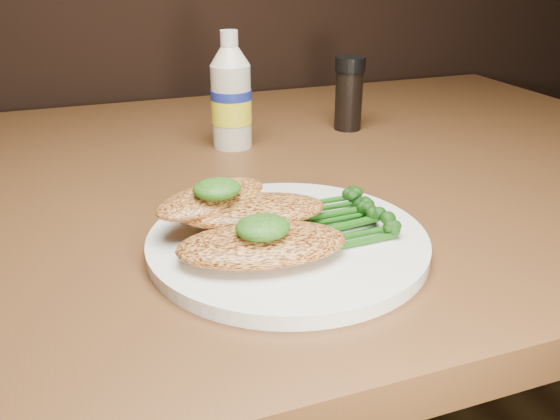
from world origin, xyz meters
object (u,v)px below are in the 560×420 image
object	(u,v)px
mayo_bottle	(231,91)
pepper_grinder	(349,94)
plate	(288,241)
dining_table	(277,397)

from	to	relation	value
mayo_bottle	pepper_grinder	size ratio (longest dim) A/B	1.44
plate	pepper_grinder	distance (m)	0.39
dining_table	plate	size ratio (longest dim) A/B	4.74
dining_table	mayo_bottle	bearing A→B (deg)	107.79
plate	pepper_grinder	world-z (taller)	pepper_grinder
mayo_bottle	pepper_grinder	bearing A→B (deg)	6.75
plate	mayo_bottle	size ratio (longest dim) A/B	1.64
dining_table	pepper_grinder	size ratio (longest dim) A/B	11.21
dining_table	pepper_grinder	xyz separation A→B (m)	(0.16, 0.12, 0.43)
plate	mayo_bottle	xyz separation A→B (m)	(0.03, 0.30, 0.07)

